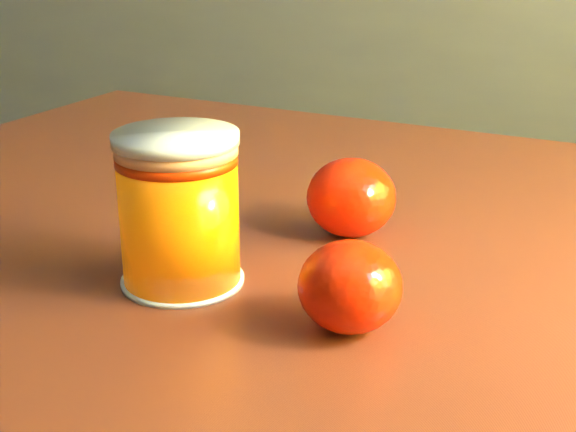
# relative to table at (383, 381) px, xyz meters

# --- Properties ---
(kitchen_counter) EXTENTS (3.15, 0.60, 0.90)m
(kitchen_counter) POSITION_rel_table_xyz_m (-0.77, 1.39, -0.24)
(kitchen_counter) COLOR #4F5054
(kitchen_counter) RESTS_ON ground
(table) EXTENTS (1.17, 0.92, 0.79)m
(table) POSITION_rel_table_xyz_m (0.00, 0.00, 0.00)
(table) COLOR maroon
(table) RESTS_ON ground
(juice_glass) EXTENTS (0.08, 0.08, 0.10)m
(juice_glass) POSITION_rel_table_xyz_m (-0.12, -0.08, 0.15)
(juice_glass) COLOR #FD6C05
(juice_glass) RESTS_ON table
(orange_front) EXTENTS (0.08, 0.08, 0.05)m
(orange_front) POSITION_rel_table_xyz_m (-0.01, -0.11, 0.13)
(orange_front) COLOR red
(orange_front) RESTS_ON table
(orange_back) EXTENTS (0.09, 0.09, 0.06)m
(orange_back) POSITION_rel_table_xyz_m (-0.03, 0.03, 0.13)
(orange_back) COLOR red
(orange_back) RESTS_ON table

